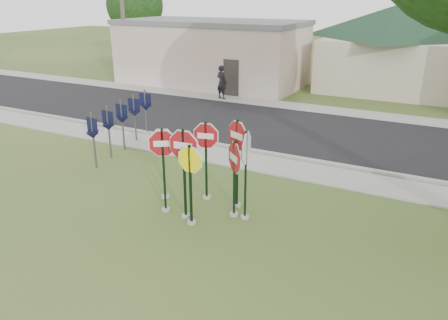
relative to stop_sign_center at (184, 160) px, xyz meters
The scene contains 19 objects.
ground 1.89m from the stop_sign_center, 75.52° to the right, with size 120.00×120.00×0.00m, color #34531F.
sidewalk_near 4.94m from the stop_sign_center, 87.29° to the left, with size 60.00×1.60×0.06m, color gray.
road 9.30m from the stop_sign_center, 88.62° to the left, with size 60.00×7.00×0.04m, color black.
sidewalk_far 13.55m from the stop_sign_center, 89.06° to the left, with size 60.00×1.60×0.06m, color gray.
curb 5.88m from the stop_sign_center, 87.77° to the left, with size 60.00×0.20×0.14m, color gray.
stop_sign_center is the anchor object (origin of this frame).
stop_sign_yellow 0.50m from the stop_sign_center, 35.34° to the right, with size 0.99×0.24×2.31m.
stop_sign_left 0.73m from the stop_sign_center, behind, with size 0.88×0.57×2.53m.
stop_sign_right 1.36m from the stop_sign_center, 31.94° to the left, with size 0.86×0.81×2.29m.
stop_sign_back_right 1.56m from the stop_sign_center, 52.63° to the left, with size 1.02×0.52×2.71m.
stop_sign_back_left 1.31m from the stop_sign_center, 93.75° to the left, with size 1.02×0.26×2.49m.
stop_sign_far_right 1.62m from the stop_sign_center, 25.73° to the left, with size 0.24×1.16×2.62m.
stop_sign_far_left 1.45m from the stop_sign_center, 148.01° to the left, with size 0.93×0.56×2.31m.
route_sign_row 6.35m from the stop_sign_center, 144.84° to the left, with size 1.43×4.63×2.00m.
building_stucco 19.27m from the stop_sign_center, 117.11° to the left, with size 12.20×6.20×4.20m.
building_house 21.36m from the stop_sign_center, 84.00° to the left, with size 11.60×11.60×6.20m.
utility_pole_near 20.16m from the stop_sign_center, 133.84° to the left, with size 2.20×0.26×9.50m.
bg_tree_left 30.62m from the stop_sign_center, 130.51° to the left, with size 4.90×4.90×7.35m.
pedestrian 14.45m from the stop_sign_center, 114.10° to the left, with size 0.70×0.46×1.92m, color black.
Camera 1 is at (5.67, -8.10, 5.72)m, focal length 35.00 mm.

